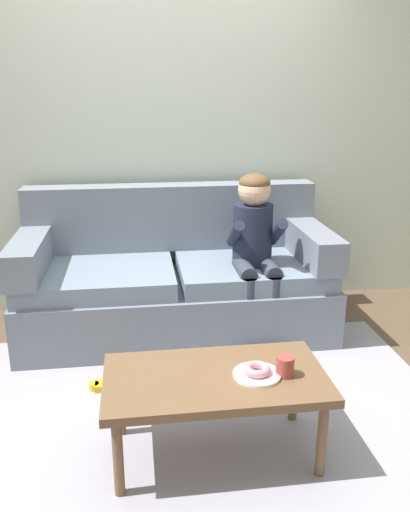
% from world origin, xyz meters
% --- Properties ---
extents(ground, '(10.00, 10.00, 0.00)m').
position_xyz_m(ground, '(0.00, 0.00, 0.00)').
color(ground, brown).
extents(wall_back, '(8.00, 0.10, 2.80)m').
position_xyz_m(wall_back, '(0.00, 1.40, 1.40)').
color(wall_back, beige).
rests_on(wall_back, ground).
extents(area_rug, '(2.70, 1.97, 0.01)m').
position_xyz_m(area_rug, '(0.00, -0.25, 0.01)').
color(area_rug, '#9993A3').
rests_on(area_rug, ground).
extents(couch, '(2.06, 0.90, 0.97)m').
position_xyz_m(couch, '(-0.00, 0.85, 0.35)').
color(couch, slate).
rests_on(couch, ground).
extents(coffee_table, '(0.98, 0.53, 0.41)m').
position_xyz_m(coffee_table, '(0.06, -0.52, 0.37)').
color(coffee_table, brown).
rests_on(coffee_table, ground).
extents(person_child, '(0.34, 0.58, 1.10)m').
position_xyz_m(person_child, '(0.50, 0.64, 0.67)').
color(person_child, '#1E2338').
rests_on(person_child, ground).
extents(plate, '(0.21, 0.21, 0.01)m').
position_xyz_m(plate, '(0.24, -0.55, 0.42)').
color(plate, white).
rests_on(plate, coffee_table).
extents(donut, '(0.15, 0.15, 0.04)m').
position_xyz_m(donut, '(0.24, -0.55, 0.45)').
color(donut, pink).
rests_on(donut, plate).
extents(mug, '(0.08, 0.08, 0.09)m').
position_xyz_m(mug, '(0.36, -0.57, 0.46)').
color(mug, '#993D38').
rests_on(mug, coffee_table).
extents(toy_controller, '(0.23, 0.09, 0.05)m').
position_xyz_m(toy_controller, '(-0.44, 0.09, 0.03)').
color(toy_controller, gold).
rests_on(toy_controller, ground).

